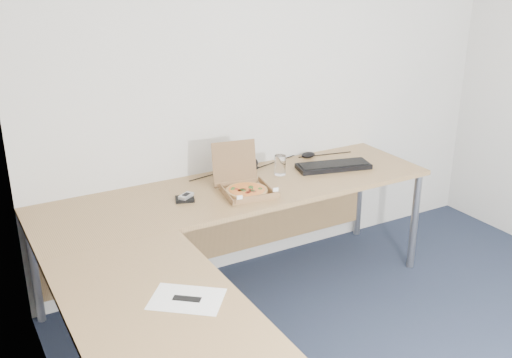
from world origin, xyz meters
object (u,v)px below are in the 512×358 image
keyboard (333,166)px  desk (223,230)px  drinking_glass (280,165)px  pizza_box (245,188)px  wallet (185,199)px

keyboard → desk: bearing=-143.2°
drinking_glass → pizza_box: bearing=-154.1°
pizza_box → drinking_glass: bearing=36.0°
drinking_glass → wallet: 0.72m
desk → drinking_glass: drinking_glass is taller
pizza_box → wallet: (-0.36, 0.07, -0.02)m
desk → keyboard: size_ratio=5.12×
desk → wallet: bearing=95.9°
desk → pizza_box: (0.32, 0.34, 0.06)m
wallet → keyboard: bearing=19.8°
pizza_box → keyboard: 0.72m
desk → drinking_glass: bearing=37.3°
pizza_box → keyboard: pizza_box is taller
desk → wallet: 0.41m
drinking_glass → wallet: drinking_glass is taller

